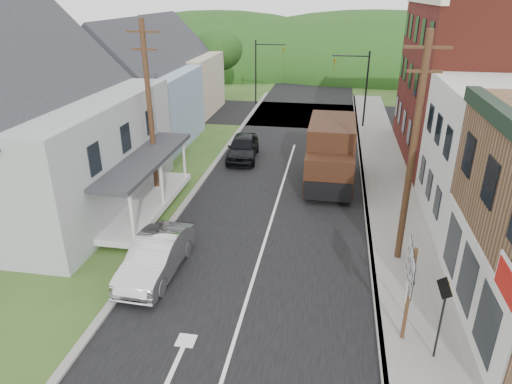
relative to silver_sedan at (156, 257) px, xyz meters
The scene contains 23 objects.
ground 3.92m from the silver_sedan, 12.39° to the right, with size 120.00×120.00×0.00m, color #2D4719.
road 9.94m from the silver_sedan, 67.73° to the left, with size 9.00×90.00×0.02m, color black.
cross_road 26.45m from the silver_sedan, 81.83° to the left, with size 60.00×9.00×0.02m, color black.
sidewalk_right 12.05m from the silver_sedan, 36.61° to the left, with size 2.80×55.00×0.15m, color slate.
curb_right 11.00m from the silver_sedan, 40.81° to the left, with size 0.20×55.00×0.15m, color slate.
curb_left 7.26m from the silver_sedan, 97.09° to the left, with size 0.30×55.00×0.12m, color slate.
storefront_red 22.50m from the silver_sedan, 47.05° to the left, with size 8.00×12.00×10.00m, color maroon.
house_gray 10.33m from the silver_sedan, 147.88° to the left, with size 10.20×12.24×8.35m.
house_blue 17.96m from the silver_sedan, 114.12° to the left, with size 7.14×8.16×7.28m.
house_cream 26.50m from the silver_sedan, 107.10° to the left, with size 7.14×8.16×7.28m.
utility_pole_right 10.48m from the silver_sedan, 15.95° to the left, with size 1.60×0.26×9.00m.
utility_pole_left 8.61m from the silver_sedan, 110.92° to the left, with size 1.60×0.26×9.00m.
traffic_signal_right 24.25m from the silver_sedan, 70.43° to the left, with size 2.87×0.20×6.00m.
traffic_signal_left 29.83m from the silver_sedan, 91.05° to the left, with size 2.87×0.20×6.00m.
tree_left_b 17.81m from the silver_sedan, 139.84° to the left, with size 4.80×4.80×6.94m.
tree_left_c 25.03m from the silver_sedan, 128.48° to the left, with size 5.80×5.80×8.41m.
tree_left_d 31.88m from the silver_sedan, 99.55° to the left, with size 4.80×4.80×6.94m.
forested_ridge 54.31m from the silver_sedan, 86.03° to the left, with size 90.00×30.00×16.00m, color black.
silver_sedan is the anchor object (origin of this frame).
dark_sedan 13.69m from the silver_sedan, 87.18° to the left, with size 1.85×4.61×1.57m, color black.
delivery_van 12.30m from the silver_sedan, 58.75° to the left, with size 2.65×6.31×3.52m.
route_sign_cluster 9.33m from the silver_sedan, 14.19° to the right, with size 0.21×1.85×3.24m.
warning_sign 10.28m from the silver_sedan, 16.72° to the right, with size 0.31×0.73×2.83m.
Camera 1 is at (2.60, -13.34, 10.14)m, focal length 32.00 mm.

